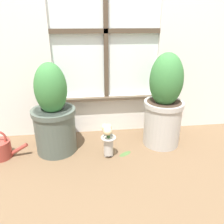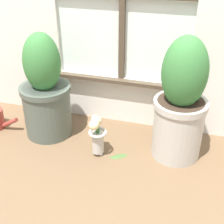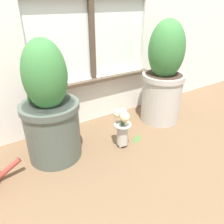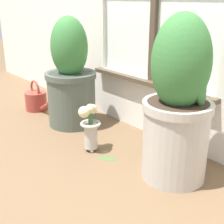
% 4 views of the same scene
% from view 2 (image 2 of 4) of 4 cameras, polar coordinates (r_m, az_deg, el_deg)
% --- Properties ---
extents(ground_plane, '(10.00, 10.00, 0.00)m').
position_cam_2_polar(ground_plane, '(1.87, -2.53, -9.37)').
color(ground_plane, brown).
extents(potted_plant_left, '(0.32, 0.32, 0.69)m').
position_cam_2_polar(potted_plant_left, '(2.03, -12.08, 3.49)').
color(potted_plant_left, '#4C564C').
rests_on(potted_plant_left, ground_plane).
extents(potted_plant_right, '(0.31, 0.31, 0.74)m').
position_cam_2_polar(potted_plant_right, '(1.80, 12.48, 1.37)').
color(potted_plant_right, '#B7B2A8').
rests_on(potted_plant_right, ground_plane).
extents(flower_vase, '(0.11, 0.12, 0.27)m').
position_cam_2_polar(flower_vase, '(1.85, -2.77, -3.99)').
color(flower_vase, '#BCB7AD').
rests_on(flower_vase, ground_plane).
extents(fallen_leaf, '(0.12, 0.10, 0.01)m').
position_cam_2_polar(fallen_leaf, '(1.91, 1.25, -8.04)').
color(fallen_leaf, '#476633').
rests_on(fallen_leaf, ground_plane).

